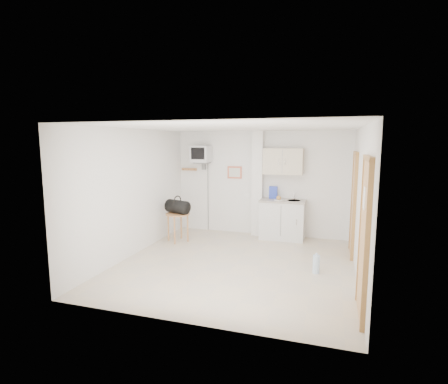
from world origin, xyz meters
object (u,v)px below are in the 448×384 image
(water_bottle, at_px, (316,264))
(crt_television, at_px, (201,155))
(round_table, at_px, (178,218))
(duffel_bag, at_px, (178,207))

(water_bottle, bearing_deg, crt_television, 144.80)
(water_bottle, bearing_deg, round_table, 160.91)
(round_table, bearing_deg, duffel_bag, 115.17)
(round_table, relative_size, duffel_bag, 1.06)
(round_table, bearing_deg, crt_television, 78.36)
(round_table, distance_m, water_bottle, 3.30)
(duffel_bag, distance_m, water_bottle, 3.36)
(crt_television, height_order, round_table, crt_television)
(crt_television, bearing_deg, round_table, -101.64)
(crt_television, xyz_separation_m, round_table, (-0.20, -0.97, -1.39))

